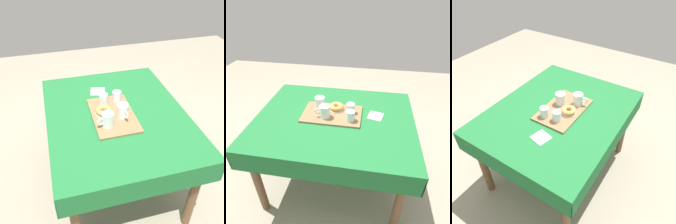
{
  "view_description": "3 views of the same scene",
  "coord_description": "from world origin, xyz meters",
  "views": [
    {
      "loc": [
        1.45,
        -0.42,
        1.86
      ],
      "look_at": [
        0.02,
        -0.04,
        0.77
      ],
      "focal_mm": 41.24,
      "sensor_mm": 36.0,
      "label": 1
    },
    {
      "loc": [
        -0.25,
        1.3,
        1.67
      ],
      "look_at": [
        -0.03,
        -0.01,
        0.79
      ],
      "focal_mm": 32.32,
      "sensor_mm": 36.0,
      "label": 2
    },
    {
      "loc": [
        -1.18,
        -0.8,
        1.88
      ],
      "look_at": [
        -0.04,
        -0.08,
        0.78
      ],
      "focal_mm": 36.16,
      "sensor_mm": 36.0,
      "label": 3
    }
  ],
  "objects": [
    {
      "name": "ground_plane",
      "position": [
        0.0,
        0.0,
        0.0
      ],
      "size": [
        6.0,
        6.0,
        0.0
      ],
      "primitive_type": "plane",
      "color": "gray"
    },
    {
      "name": "dining_table",
      "position": [
        0.0,
        0.0,
        0.64
      ],
      "size": [
        1.26,
        1.01,
        0.74
      ],
      "color": "#1E6B33",
      "rests_on": "ground"
    },
    {
      "name": "serving_tray",
      "position": [
        0.02,
        -0.03,
        0.75
      ],
      "size": [
        0.47,
        0.3,
        0.02
      ],
      "primitive_type": "cube",
      "color": "olive",
      "rests_on": "dining_table"
    },
    {
      "name": "tea_mug_left",
      "position": [
        0.14,
        -0.1,
        0.8
      ],
      "size": [
        0.08,
        0.12,
        0.1
      ],
      "color": "white",
      "rests_on": "serving_tray"
    },
    {
      "name": "tea_mug_right",
      "position": [
        0.07,
        0.03,
        0.8
      ],
      "size": [
        0.12,
        0.08,
        0.1
      ],
      "color": "white",
      "rests_on": "serving_tray"
    },
    {
      "name": "water_glass_near",
      "position": [
        -0.12,
        -0.06,
        0.79
      ],
      "size": [
        0.07,
        0.07,
        0.08
      ],
      "color": "white",
      "rests_on": "serving_tray"
    },
    {
      "name": "water_glass_far",
      "position": [
        -0.13,
        0.04,
        0.79
      ],
      "size": [
        0.07,
        0.07,
        0.08
      ],
      "color": "white",
      "rests_on": "serving_tray"
    },
    {
      "name": "donut_plate_left",
      "position": [
        -0.0,
        -0.09,
        0.76
      ],
      "size": [
        0.12,
        0.12,
        0.01
      ],
      "primitive_type": "cylinder",
      "color": "white",
      "rests_on": "serving_tray"
    },
    {
      "name": "sugar_donut_left",
      "position": [
        -0.0,
        -0.09,
        0.78
      ],
      "size": [
        0.12,
        0.12,
        0.04
      ],
      "primitive_type": "torus",
      "color": "tan",
      "rests_on": "donut_plate_left"
    },
    {
      "name": "paper_napkin",
      "position": [
        -0.32,
        -0.07,
        0.74
      ],
      "size": [
        0.14,
        0.14,
        0.01
      ],
      "primitive_type": "cube",
      "rotation": [
        0.0,
        0.0,
        -0.24
      ],
      "color": "white",
      "rests_on": "dining_table"
    }
  ]
}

